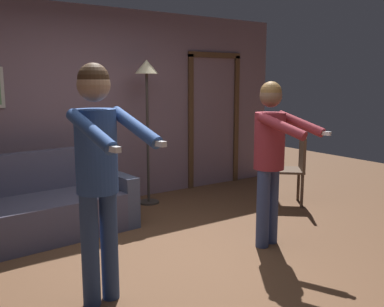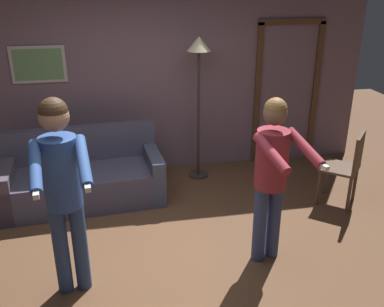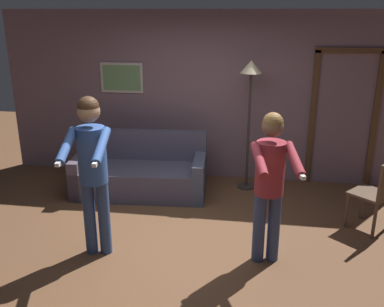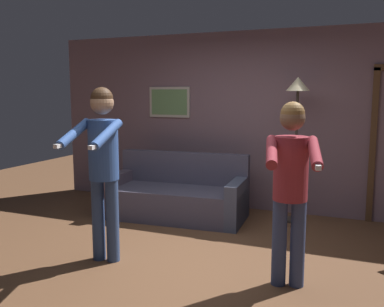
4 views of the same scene
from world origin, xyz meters
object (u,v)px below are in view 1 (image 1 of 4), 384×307
(couch, at_px, (42,210))
(person_standing_left, at_px, (98,161))
(dining_chair_distant, at_px, (294,166))
(person_standing_right, at_px, (271,149))
(torchiere_lamp, at_px, (147,87))

(couch, xyz_separation_m, person_standing_left, (-0.03, -1.71, 0.81))
(dining_chair_distant, bearing_deg, person_standing_right, -146.25)
(couch, relative_size, person_standing_left, 1.10)
(person_standing_right, xyz_separation_m, dining_chair_distant, (1.32, 0.88, -0.46))
(couch, xyz_separation_m, person_standing_right, (1.81, -1.59, 0.71))
(torchiere_lamp, distance_m, person_standing_left, 2.70)
(couch, distance_m, person_standing_left, 1.90)
(person_standing_right, height_order, dining_chair_distant, person_standing_right)
(torchiere_lamp, relative_size, dining_chair_distant, 2.06)
(person_standing_left, bearing_deg, person_standing_right, 4.02)
(person_standing_left, height_order, dining_chair_distant, person_standing_left)
(person_standing_left, xyz_separation_m, dining_chair_distant, (3.15, 1.01, -0.56))
(couch, bearing_deg, dining_chair_distant, -12.73)
(torchiere_lamp, height_order, dining_chair_distant, torchiere_lamp)
(torchiere_lamp, distance_m, dining_chair_distant, 2.22)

